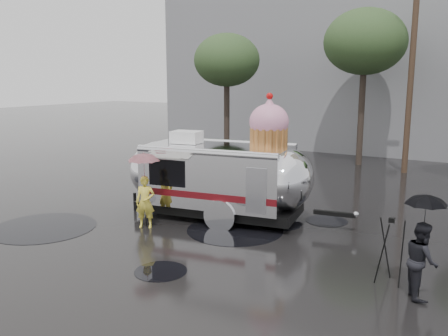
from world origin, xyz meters
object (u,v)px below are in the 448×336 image
Objects in this scene: airstream_trailer at (221,174)px; person_left at (145,202)px; tripod at (390,244)px; person_right at (421,260)px.

airstream_trailer reaches higher than person_left.
person_left is at bearing 175.33° from tripod.
person_left is 7.36m from tripod.
person_left is (-1.47, -2.11, -0.67)m from airstream_trailer.
person_right is at bearing -31.85° from person_left.
airstream_trailer reaches higher than person_right.
airstream_trailer reaches higher than tripod.
person_right is (6.60, -2.85, -0.66)m from airstream_trailer.
tripod is at bearing 38.42° from person_right.
tripod is at bearing -29.40° from person_left.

